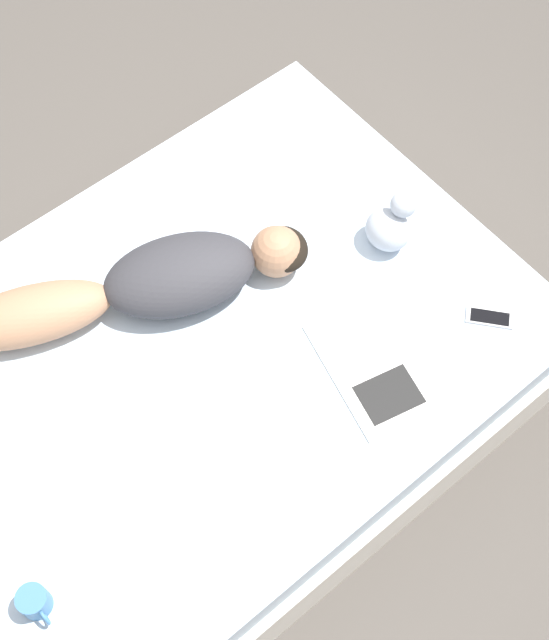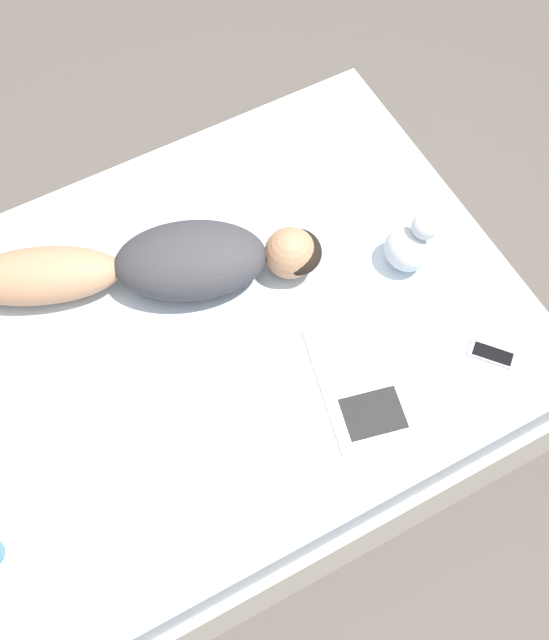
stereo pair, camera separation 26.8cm
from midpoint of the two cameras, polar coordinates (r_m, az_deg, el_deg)
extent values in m
plane|color=#4C4742|center=(3.33, -1.67, -4.46)|extent=(12.00, 12.00, 0.00)
cube|color=beige|center=(3.19, -1.73, -3.36)|extent=(1.61, 2.14, 0.30)
cube|color=silver|center=(3.00, -1.84, -1.56)|extent=(1.55, 2.08, 0.14)
ellipsoid|color=#A37556|center=(3.01, -12.29, 2.58)|extent=(0.40, 0.58, 0.16)
ellipsoid|color=#333338|center=(2.96, -2.83, 3.64)|extent=(0.47, 0.59, 0.19)
ellipsoid|color=black|center=(2.99, 4.02, 4.18)|extent=(0.23, 0.22, 0.10)
sphere|color=#A37556|center=(2.99, 3.59, 4.10)|extent=(0.18, 0.18, 0.18)
cube|color=white|center=(2.92, 7.54, -2.22)|extent=(0.28, 0.31, 0.01)
cube|color=white|center=(2.84, 9.04, -6.20)|extent=(0.28, 0.31, 0.01)
cube|color=black|center=(2.83, 9.05, -6.16)|extent=(0.19, 0.22, 0.00)
cube|color=silver|center=(3.01, 16.28, -2.35)|extent=(0.16, 0.15, 0.01)
cube|color=black|center=(3.01, 16.30, -2.31)|extent=(0.13, 0.12, 0.00)
ellipsoid|color=#B2BCCC|center=(3.07, 10.93, 4.26)|extent=(0.16, 0.15, 0.14)
sphere|color=#B2BCCC|center=(3.02, 12.13, 5.68)|extent=(0.09, 0.09, 0.09)
camera|label=1|loc=(0.13, -87.34, 4.80)|focal=50.00mm
camera|label=2|loc=(0.13, 92.66, -4.80)|focal=50.00mm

